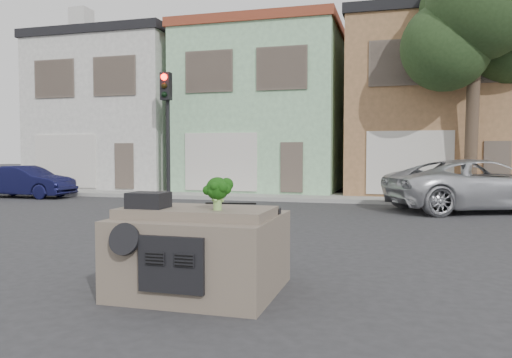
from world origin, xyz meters
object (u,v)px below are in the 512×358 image
at_px(navy_sedan, 27,197).
at_px(broccoli, 217,193).
at_px(silver_pickup, 480,211).
at_px(traffic_signal, 167,135).

relative_size(navy_sedan, broccoli, 9.48).
distance_m(silver_pickup, traffic_signal, 11.94).
distance_m(silver_pickup, broccoli, 12.14).
bearing_deg(silver_pickup, traffic_signal, 57.90).
relative_size(navy_sedan, traffic_signal, 0.77).
distance_m(traffic_signal, broccoli, 14.60).
height_order(silver_pickup, broccoli, broccoli).
relative_size(navy_sedan, silver_pickup, 0.67).
bearing_deg(navy_sedan, broccoli, -132.95).
bearing_deg(silver_pickup, navy_sedan, 65.79).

